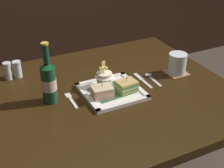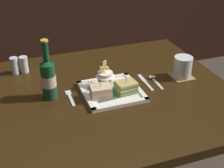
{
  "view_description": "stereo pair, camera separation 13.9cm",
  "coord_description": "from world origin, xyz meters",
  "px_view_note": "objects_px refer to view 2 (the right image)",
  "views": [
    {
      "loc": [
        -0.54,
        -1.09,
        1.47
      ],
      "look_at": [
        -0.0,
        -0.01,
        0.78
      ],
      "focal_mm": 51.17,
      "sensor_mm": 36.0,
      "label": 1
    },
    {
      "loc": [
        -0.41,
        -1.14,
        1.47
      ],
      "look_at": [
        -0.0,
        -0.01,
        0.78
      ],
      "focal_mm": 51.17,
      "sensor_mm": 36.0,
      "label": 2
    }
  ],
  "objects_px": {
    "sandwich_half_left": "(101,91)",
    "fries_cup": "(105,76)",
    "beer_bottle": "(48,78)",
    "knife": "(145,82)",
    "square_plate": "(112,91)",
    "sandwich_half_right": "(126,87)",
    "dining_table": "(112,114)",
    "salt_shaker": "(15,67)",
    "water_glass": "(183,68)",
    "spoon": "(154,79)",
    "fork": "(70,97)",
    "pepper_shaker": "(24,65)"
  },
  "relations": [
    {
      "from": "sandwich_half_left",
      "to": "fork",
      "type": "distance_m",
      "value": 0.14
    },
    {
      "from": "dining_table",
      "to": "sandwich_half_left",
      "type": "relative_size",
      "value": 11.36
    },
    {
      "from": "beer_bottle",
      "to": "pepper_shaker",
      "type": "bearing_deg",
      "value": 105.24
    },
    {
      "from": "beer_bottle",
      "to": "fork",
      "type": "relative_size",
      "value": 2.03
    },
    {
      "from": "square_plate",
      "to": "beer_bottle",
      "type": "relative_size",
      "value": 0.95
    },
    {
      "from": "sandwich_half_right",
      "to": "beer_bottle",
      "type": "xyz_separation_m",
      "value": [
        -0.32,
        0.08,
        0.06
      ]
    },
    {
      "from": "square_plate",
      "to": "knife",
      "type": "relative_size",
      "value": 1.6
    },
    {
      "from": "sandwich_half_left",
      "to": "pepper_shaker",
      "type": "xyz_separation_m",
      "value": [
        -0.28,
        0.36,
        0.0
      ]
    },
    {
      "from": "fork",
      "to": "knife",
      "type": "xyz_separation_m",
      "value": [
        0.36,
        0.02,
        0.0
      ]
    },
    {
      "from": "dining_table",
      "to": "sandwich_half_right",
      "type": "relative_size",
      "value": 11.77
    },
    {
      "from": "square_plate",
      "to": "dining_table",
      "type": "bearing_deg",
      "value": 54.46
    },
    {
      "from": "dining_table",
      "to": "fries_cup",
      "type": "relative_size",
      "value": 8.96
    },
    {
      "from": "dining_table",
      "to": "pepper_shaker",
      "type": "xyz_separation_m",
      "value": [
        -0.34,
        0.32,
        0.16
      ]
    },
    {
      "from": "knife",
      "to": "square_plate",
      "type": "bearing_deg",
      "value": -167.26
    },
    {
      "from": "beer_bottle",
      "to": "knife",
      "type": "relative_size",
      "value": 1.67
    },
    {
      "from": "beer_bottle",
      "to": "knife",
      "type": "height_order",
      "value": "beer_bottle"
    },
    {
      "from": "sandwich_half_right",
      "to": "pepper_shaker",
      "type": "distance_m",
      "value": 0.53
    },
    {
      "from": "spoon",
      "to": "water_glass",
      "type": "bearing_deg",
      "value": -8.34
    },
    {
      "from": "sandwich_half_left",
      "to": "pepper_shaker",
      "type": "height_order",
      "value": "sandwich_half_left"
    },
    {
      "from": "sandwich_half_left",
      "to": "spoon",
      "type": "xyz_separation_m",
      "value": [
        0.29,
        0.07,
        -0.03
      ]
    },
    {
      "from": "dining_table",
      "to": "salt_shaker",
      "type": "bearing_deg",
      "value": 140.63
    },
    {
      "from": "square_plate",
      "to": "fries_cup",
      "type": "distance_m",
      "value": 0.07
    },
    {
      "from": "pepper_shaker",
      "to": "fries_cup",
      "type": "bearing_deg",
      "value": -41.22
    },
    {
      "from": "fries_cup",
      "to": "beer_bottle",
      "type": "bearing_deg",
      "value": 178.92
    },
    {
      "from": "dining_table",
      "to": "sandwich_half_left",
      "type": "bearing_deg",
      "value": -148.99
    },
    {
      "from": "square_plate",
      "to": "sandwich_half_left",
      "type": "height_order",
      "value": "sandwich_half_left"
    },
    {
      "from": "spoon",
      "to": "pepper_shaker",
      "type": "bearing_deg",
      "value": 153.14
    },
    {
      "from": "dining_table",
      "to": "spoon",
      "type": "bearing_deg",
      "value": 8.81
    },
    {
      "from": "fries_cup",
      "to": "salt_shaker",
      "type": "distance_m",
      "value": 0.46
    },
    {
      "from": "spoon",
      "to": "salt_shaker",
      "type": "distance_m",
      "value": 0.67
    },
    {
      "from": "dining_table",
      "to": "knife",
      "type": "bearing_deg",
      "value": 9.23
    },
    {
      "from": "sandwich_half_right",
      "to": "water_glass",
      "type": "height_order",
      "value": "water_glass"
    },
    {
      "from": "water_glass",
      "to": "spoon",
      "type": "xyz_separation_m",
      "value": [
        -0.14,
        0.02,
        -0.04
      ]
    },
    {
      "from": "sandwich_half_left",
      "to": "knife",
      "type": "height_order",
      "value": "sandwich_half_left"
    },
    {
      "from": "fries_cup",
      "to": "square_plate",
      "type": "bearing_deg",
      "value": -76.07
    },
    {
      "from": "square_plate",
      "to": "sandwich_half_right",
      "type": "xyz_separation_m",
      "value": [
        0.06,
        -0.03,
        0.03
      ]
    },
    {
      "from": "knife",
      "to": "pepper_shaker",
      "type": "bearing_deg",
      "value": 150.52
    },
    {
      "from": "water_glass",
      "to": "beer_bottle",
      "type": "bearing_deg",
      "value": 177.52
    },
    {
      "from": "pepper_shaker",
      "to": "fork",
      "type": "bearing_deg",
      "value": -63.19
    },
    {
      "from": "square_plate",
      "to": "beer_bottle",
      "type": "bearing_deg",
      "value": 168.34
    },
    {
      "from": "sandwich_half_left",
      "to": "fries_cup",
      "type": "height_order",
      "value": "fries_cup"
    },
    {
      "from": "pepper_shaker",
      "to": "sandwich_half_right",
      "type": "bearing_deg",
      "value": -42.42
    },
    {
      "from": "square_plate",
      "to": "pepper_shaker",
      "type": "bearing_deg",
      "value": 135.28
    },
    {
      "from": "beer_bottle",
      "to": "fries_cup",
      "type": "bearing_deg",
      "value": -1.08
    },
    {
      "from": "dining_table",
      "to": "salt_shaker",
      "type": "xyz_separation_m",
      "value": [
        -0.39,
        0.32,
        0.16
      ]
    },
    {
      "from": "fork",
      "to": "pepper_shaker",
      "type": "distance_m",
      "value": 0.35
    },
    {
      "from": "pepper_shaker",
      "to": "salt_shaker",
      "type": "bearing_deg",
      "value": -180.0
    },
    {
      "from": "sandwich_half_left",
      "to": "beer_bottle",
      "type": "distance_m",
      "value": 0.23
    },
    {
      "from": "fork",
      "to": "pepper_shaker",
      "type": "xyz_separation_m",
      "value": [
        -0.16,
        0.31,
        0.03
      ]
    },
    {
      "from": "sandwich_half_left",
      "to": "fork",
      "type": "bearing_deg",
      "value": 156.54
    }
  ]
}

